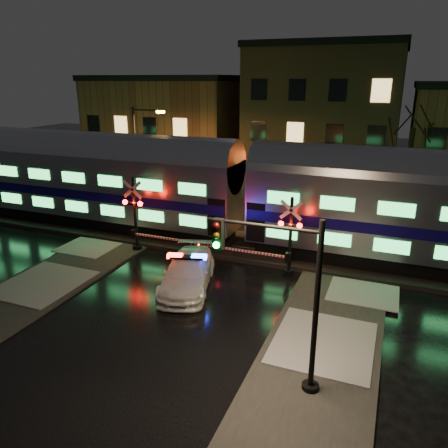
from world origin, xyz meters
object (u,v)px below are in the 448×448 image
Objects in this scene: crossing_signal_right at (282,244)px; streetlight at (139,153)px; police_car at (187,273)px; crossing_signal_left at (140,223)px; traffic_light at (286,301)px.

streetlight reaches higher than crossing_signal_right.
streetlight reaches higher than police_car.
crossing_signal_left is 8.26m from streetlight.
crossing_signal_left reaches higher than police_car.
police_car is at bearing -140.97° from crossing_signal_right.
police_car is 0.74× the size of streetlight.
streetlight is (-12.08, 6.70, 2.62)m from crossing_signal_right.
traffic_light is (10.08, -7.99, 1.23)m from crossing_signal_left.
crossing_signal_right is at bearing -0.04° from crossing_signal_left.
traffic_light is at bearing -56.92° from police_car.
traffic_light is (2.13, -7.98, 1.34)m from crossing_signal_right.
crossing_signal_right is (3.65, 2.96, 0.89)m from police_car.
streetlight is at bearing 115.20° from police_car.
traffic_light reaches higher than police_car.
crossing_signal_right is 14.06m from streetlight.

